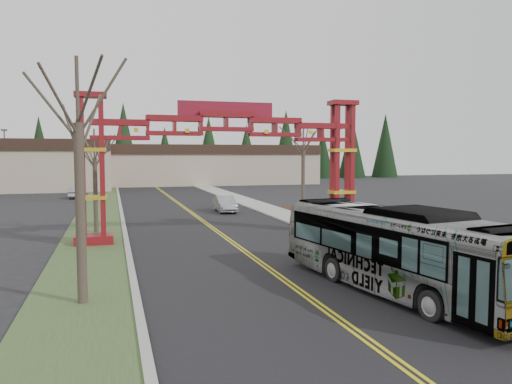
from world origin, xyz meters
name	(u,v)px	position (x,y,z in m)	size (l,w,h in m)	color
ground	(364,339)	(0.00, 0.00, 0.00)	(200.00, 200.00, 0.00)	black
road	(206,224)	(0.00, 25.00, 0.01)	(12.00, 110.00, 0.02)	black
lane_line_left	(205,223)	(-0.12, 25.00, 0.03)	(0.12, 100.00, 0.01)	gold
lane_line_right	(208,223)	(0.12, 25.00, 0.03)	(0.12, 100.00, 0.01)	gold
curb_right	(282,220)	(6.15, 25.00, 0.07)	(0.30, 110.00, 0.15)	#9A9A95
sidewalk_right	(299,219)	(7.60, 25.00, 0.08)	(2.60, 110.00, 0.14)	gray
landscape_strip	(444,252)	(10.20, 10.00, 0.06)	(2.60, 50.00, 0.12)	black
grass_median	(97,227)	(-8.00, 25.00, 0.04)	(4.00, 110.00, 0.08)	#354B25
curb_left	(124,226)	(-6.15, 25.00, 0.07)	(0.30, 110.00, 0.15)	#9A9A95
gateway_arch	(226,144)	(0.00, 18.00, 5.98)	(18.20, 1.60, 8.90)	maroon
retail_building_east	(205,164)	(10.00, 79.95, 3.51)	(38.00, 20.30, 7.00)	tan
conifer_treeline	(148,149)	(0.25, 92.00, 6.49)	(116.10, 5.60, 13.00)	black
transit_bus	(396,250)	(3.51, 4.05, 1.67)	(2.81, 12.02, 3.35)	#B8BBC0
silver_sedan	(225,204)	(3.13, 32.28, 0.75)	(1.58, 4.53, 1.49)	#A5A8AD
parked_car_far_a	(77,193)	(-11.00, 51.53, 0.68)	(1.44, 4.12, 1.36)	#9E9FA5
bare_tree_median_near	(78,124)	(-8.00, 5.75, 6.36)	(3.47, 3.47, 8.69)	#382D26
bare_tree_median_mid	(95,159)	(-8.00, 22.52, 5.04)	(2.98, 2.98, 7.04)	#382D26
bare_tree_median_far	(101,153)	(-8.00, 42.78, 5.49)	(3.04, 3.04, 7.54)	#382D26
bare_tree_right_far	(303,150)	(10.00, 30.18, 5.70)	(3.40, 3.40, 7.98)	#382D26
light_pole_far	(5,157)	(-20.71, 61.59, 5.05)	(0.76, 0.38, 8.73)	#3F3F44
street_sign	(387,217)	(9.53, 14.80, 1.45)	(0.46, 0.11, 2.02)	#3F3F44
barrel_south	(358,227)	(8.80, 17.16, 0.48)	(0.52, 0.52, 0.96)	#CA5F0B
barrel_mid	(345,222)	(9.01, 19.43, 0.50)	(0.54, 0.54, 1.00)	#CA5F0B
barrel_north	(337,220)	(9.02, 20.77, 0.51)	(0.55, 0.55, 1.02)	#CA5F0B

